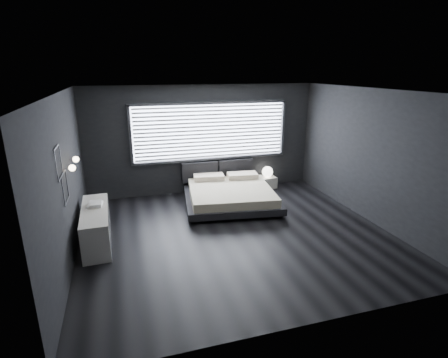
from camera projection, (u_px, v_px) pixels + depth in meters
name	position (u px, v px, depth m)	size (l,w,h in m)	color
room	(237.00, 167.00, 6.61)	(6.04, 6.00, 2.80)	black
window	(211.00, 132.00, 9.06)	(4.14, 0.09, 1.52)	white
headboard	(218.00, 170.00, 9.37)	(1.96, 0.16, 0.52)	black
sconce_near	(72.00, 168.00, 5.81)	(0.18, 0.11, 0.11)	silver
sconce_far	(76.00, 159.00, 6.36)	(0.18, 0.11, 0.11)	silver
wall_art_upper	(58.00, 163.00, 5.16)	(0.01, 0.48, 0.48)	#47474C
wall_art_lower	(65.00, 187.00, 5.53)	(0.01, 0.48, 0.48)	#47474C
bed	(230.00, 194.00, 8.48)	(2.43, 2.35, 0.56)	black
nightstand	(265.00, 182.00, 9.73)	(0.53, 0.44, 0.31)	silver
orb_lamp	(267.00, 172.00, 9.62)	(0.30, 0.30, 0.30)	white
dresser	(96.00, 226.00, 6.60)	(0.53, 1.71, 0.68)	silver
book_stack	(95.00, 204.00, 6.66)	(0.28, 0.35, 0.07)	white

